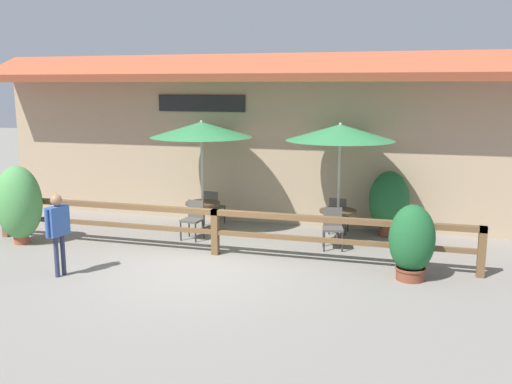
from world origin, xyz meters
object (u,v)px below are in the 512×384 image
Objects in this scene: chair_near_streetside at (193,218)px; patio_umbrella_middle at (340,133)px; chair_near_wallside at (213,206)px; potted_plant_corner_fern at (389,202)px; dining_table_middle at (338,216)px; chair_middle_wallside at (338,213)px; pedestrian at (58,224)px; dining_table_near at (203,208)px; patio_umbrella_near at (201,130)px; potted_plant_tall_tropical at (19,203)px; chair_middle_streetside at (333,226)px; potted_plant_small_flowering at (412,242)px.

patio_umbrella_middle is (3.18, 0.72, 1.94)m from chair_near_streetside.
potted_plant_corner_fern reaches higher than chair_near_wallside.
patio_umbrella_middle is 3.22× the size of dining_table_middle.
pedestrian reaches higher than chair_middle_wallside.
chair_near_streetside is at bearing -10.84° from pedestrian.
potted_plant_corner_fern is 7.23m from pedestrian.
dining_table_middle is 0.94× the size of chair_middle_wallside.
dining_table_near is 0.68m from chair_near_streetside.
dining_table_near is (0.00, -0.00, -1.87)m from patio_umbrella_near.
potted_plant_tall_tropical reaches higher than dining_table_middle.
potted_plant_corner_fern is (1.08, 1.39, 0.31)m from chair_middle_streetside.
chair_middle_wallside is 0.57× the size of potted_plant_corner_fern.
patio_umbrella_middle is (3.21, -0.64, 1.94)m from chair_near_wallside.
chair_middle_streetside reaches higher than dining_table_middle.
patio_umbrella_middle is (3.21, 0.04, 1.87)m from dining_table_near.
pedestrian reaches higher than chair_near_wallside.
dining_table_near is 3.21m from chair_middle_wallside.
dining_table_near is 1.00× the size of dining_table_middle.
dining_table_middle is at bearing -144.60° from potted_plant_corner_fern.
dining_table_near is at bearing 155.58° from potted_plant_small_flowering.
chair_middle_wallside is at bearing -171.96° from chair_near_wallside.
chair_near_streetside reaches higher than dining_table_middle.
patio_umbrella_near is 4.34m from potted_plant_tall_tropical.
potted_plant_corner_fern is (4.27, 0.12, 0.31)m from chair_near_wallside.
chair_near_streetside and chair_middle_streetside have the same top height.
pedestrian is (2.14, -1.65, 0.07)m from potted_plant_tall_tropical.
patio_umbrella_near is 1.92× the size of potted_plant_small_flowering.
potted_plant_small_flowering reaches higher than chair_near_streetside.
dining_table_near is 0.68m from chair_near_wallside.
patio_umbrella_near is 5.59m from potted_plant_small_flowering.
patio_umbrella_near is at bearing 97.71° from chair_near_wallside.
chair_middle_wallside is at bearing 120.70° from potted_plant_small_flowering.
patio_umbrella_near is at bearing 13.82° from chair_middle_wallside.
chair_near_wallside is 1.00× the size of chair_middle_wallside.
chair_middle_wallside is at bearing 22.78° from potted_plant_tall_tropical.
chair_middle_wallside is at bearing 80.69° from chair_middle_streetside.
dining_table_middle is at bearing 0.73° from patio_umbrella_near.
pedestrian is (-1.33, -3.75, 0.41)m from dining_table_near.
chair_middle_streetside is at bearing 135.67° from potted_plant_small_flowering.
chair_middle_wallside is at bearing 96.93° from dining_table_middle.
pedestrian is at bearing -140.17° from patio_umbrella_middle.
chair_middle_streetside is 0.57× the size of pedestrian.
chair_middle_wallside is (3.14, 0.67, -0.07)m from dining_table_near.
potted_plant_small_flowering is at bearing -62.66° from pedestrian.
pedestrian is at bearing 46.44° from chair_middle_wallside.
potted_plant_corner_fern is at bearing -170.20° from chair_near_wallside.
chair_near_streetside is at bearing -167.20° from patio_umbrella_middle.
dining_table_near is at bearing 13.82° from chair_middle_wallside.
patio_umbrella_near is at bearing -6.37° from pedestrian.
chair_near_streetside is 3.79m from patio_umbrella_middle.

